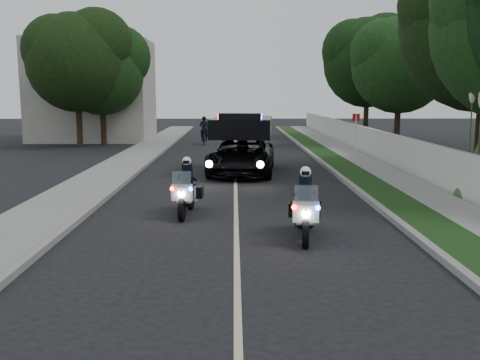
{
  "coord_description": "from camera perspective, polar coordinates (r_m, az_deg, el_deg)",
  "views": [
    {
      "loc": [
        -0.05,
        -12.89,
        3.3
      ],
      "look_at": [
        0.11,
        1.51,
        1.0
      ],
      "focal_mm": 40.65,
      "sensor_mm": 36.0,
      "label": 1
    }
  ],
  "objects": [
    {
      "name": "sidewalk_left",
      "position": [
        23.68,
        -13.18,
        1.01
      ],
      "size": [
        2.0,
        60.0,
        0.16
      ],
      "primitive_type": "cube",
      "color": "gray",
      "rests_on": "ground"
    },
    {
      "name": "sign_post",
      "position": [
        27.81,
        11.95,
        2.06
      ],
      "size": [
        0.45,
        0.45,
        2.39
      ],
      "primitive_type": null,
      "rotation": [
        0.0,
        0.0,
        -0.23
      ],
      "color": "#B7290D",
      "rests_on": "ground"
    },
    {
      "name": "tree_left_far",
      "position": [
        35.24,
        -16.41,
        3.33
      ],
      "size": [
        6.32,
        6.32,
        10.02
      ],
      "primitive_type": null,
      "rotation": [
        0.0,
        0.0,
        -0.05
      ],
      "color": "black",
      "rests_on": "ground"
    },
    {
      "name": "grass_verge",
      "position": [
        23.62,
        11.23,
        1.06
      ],
      "size": [
        1.2,
        60.0,
        0.16
      ],
      "primitive_type": "cube",
      "color": "#193814",
      "rests_on": "ground"
    },
    {
      "name": "pampas_far",
      "position": [
        18.68,
        23.58,
        -1.87
      ],
      "size": [
        1.83,
        1.83,
        4.29
      ],
      "primitive_type": null,
      "rotation": [
        0.0,
        0.0,
        0.26
      ],
      "color": "#C6B598",
      "rests_on": "ground"
    },
    {
      "name": "cyclist",
      "position": [
        35.69,
        -3.78,
        3.74
      ],
      "size": [
        0.62,
        0.44,
        1.65
      ],
      "primitive_type": "imported",
      "rotation": [
        0.0,
        0.0,
        3.07
      ],
      "color": "black",
      "rests_on": "ground"
    },
    {
      "name": "sidewalk_right",
      "position": [
        23.92,
        14.28,
        1.05
      ],
      "size": [
        1.4,
        60.0,
        0.16
      ],
      "primitive_type": "cube",
      "color": "gray",
      "rests_on": "ground"
    },
    {
      "name": "tree_right_d",
      "position": [
        34.91,
        16.06,
        3.29
      ],
      "size": [
        6.62,
        6.62,
        9.68
      ],
      "primitive_type": null,
      "rotation": [
        0.0,
        0.0,
        -0.15
      ],
      "color": "#1B4115",
      "rests_on": "ground"
    },
    {
      "name": "tree_right_e",
      "position": [
        40.7,
        13.0,
        4.18
      ],
      "size": [
        6.68,
        6.68,
        10.63
      ],
      "primitive_type": null,
      "rotation": [
        0.0,
        0.0,
        -0.05
      ],
      "color": "black",
      "rests_on": "ground"
    },
    {
      "name": "police_moto_right",
      "position": [
        12.7,
        6.78,
        -6.05
      ],
      "size": [
        0.89,
        2.01,
        1.65
      ],
      "primitive_type": null,
      "rotation": [
        0.0,
        0.0,
        -0.11
      ],
      "color": "white",
      "rests_on": "ground"
    },
    {
      "name": "police_suv",
      "position": [
        22.63,
        0.2,
        0.69
      ],
      "size": [
        3.07,
        5.79,
        2.71
      ],
      "primitive_type": "imported",
      "rotation": [
        0.0,
        0.0,
        -0.09
      ],
      "color": "black",
      "rests_on": "ground"
    },
    {
      "name": "building_far",
      "position": [
        40.14,
        -15.17,
        9.04
      ],
      "size": [
        8.0,
        6.0,
        7.0
      ],
      "primitive_type": "cube",
      "color": "#A8A396",
      "rests_on": "ground"
    },
    {
      "name": "property_wall",
      "position": [
        24.11,
        16.64,
        2.62
      ],
      "size": [
        0.22,
        60.0,
        1.5
      ],
      "primitive_type": "cube",
      "color": "beige",
      "rests_on": "ground"
    },
    {
      "name": "curb_right",
      "position": [
        23.48,
        9.56,
        1.05
      ],
      "size": [
        0.2,
        60.0,
        0.15
      ],
      "primitive_type": "cube",
      "color": "gray",
      "rests_on": "ground"
    },
    {
      "name": "tree_left_near",
      "position": [
        36.12,
        -14.06,
        3.55
      ],
      "size": [
        6.61,
        6.61,
        8.98
      ],
      "primitive_type": null,
      "rotation": [
        0.0,
        0.0,
        0.26
      ],
      "color": "#183812",
      "rests_on": "ground"
    },
    {
      "name": "lane_marking",
      "position": [
        23.12,
        -0.5,
        0.88
      ],
      "size": [
        0.12,
        50.0,
        0.01
      ],
      "primitive_type": "cube",
      "color": "#BFB78C",
      "rests_on": "ground"
    },
    {
      "name": "police_moto_left",
      "position": [
        15.06,
        -5.6,
        -3.63
      ],
      "size": [
        0.79,
        1.92,
        1.6
      ],
      "primitive_type": null,
      "rotation": [
        0.0,
        0.0,
        -0.07
      ],
      "color": "silver",
      "rests_on": "ground"
    },
    {
      "name": "ground",
      "position": [
        13.3,
        -0.39,
        -5.28
      ],
      "size": [
        120.0,
        120.0,
        0.0
      ],
      "primitive_type": "plane",
      "color": "black",
      "rests_on": "ground"
    },
    {
      "name": "tree_right_c",
      "position": [
        24.86,
        23.6,
        0.68
      ],
      "size": [
        7.18,
        7.18,
        11.58
      ],
      "primitive_type": null,
      "rotation": [
        0.0,
        0.0,
        0.03
      ],
      "color": "black",
      "rests_on": "ground"
    },
    {
      "name": "bicycle",
      "position": [
        35.69,
        -3.78,
        3.74
      ],
      "size": [
        0.64,
        1.58,
        0.81
      ],
      "primitive_type": "imported",
      "rotation": [
        0.0,
        0.0,
        0.07
      ],
      "color": "black",
      "rests_on": "ground"
    },
    {
      "name": "curb_left",
      "position": [
        23.47,
        -10.56,
        1.02
      ],
      "size": [
        0.2,
        60.0,
        0.15
      ],
      "primitive_type": "cube",
      "color": "gray",
      "rests_on": "ground"
    }
  ]
}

